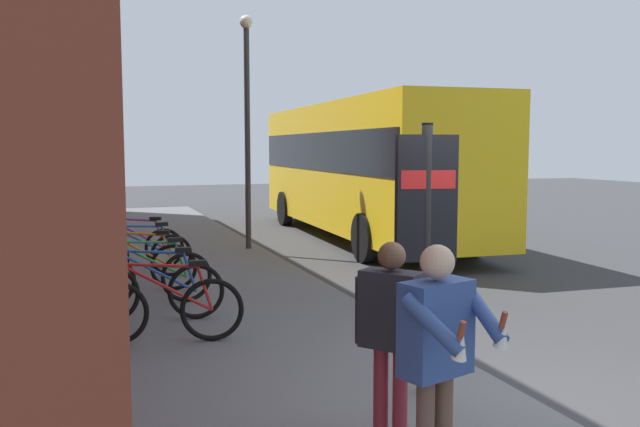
{
  "coord_description": "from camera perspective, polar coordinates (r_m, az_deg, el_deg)",
  "views": [
    {
      "loc": [
        -4.84,
        3.67,
        2.31
      ],
      "look_at": [
        3.59,
        0.66,
        1.42
      ],
      "focal_mm": 37.53,
      "sensor_mm": 36.0,
      "label": 1
    }
  ],
  "objects": [
    {
      "name": "bicycle_beside_lamp",
      "position": [
        12.61,
        -15.44,
        -2.74
      ],
      "size": [
        0.65,
        1.71,
        0.97
      ],
      "color": "black",
      "rests_on": "sidewalk_pavement"
    },
    {
      "name": "tourist_with_hotdogs",
      "position": [
        4.24,
        10.07,
        -10.88
      ],
      "size": [
        0.65,
        0.64,
        1.6
      ],
      "color": "brown",
      "rests_on": "sidewalk_pavement"
    },
    {
      "name": "street_lamp",
      "position": [
        14.48,
        -6.23,
        8.67
      ],
      "size": [
        0.28,
        0.28,
        4.96
      ],
      "color": "#333338",
      "rests_on": "sidewalk_pavement"
    },
    {
      "name": "bicycle_end_of_row",
      "position": [
        7.74,
        -13.05,
        -7.93
      ],
      "size": [
        0.53,
        1.75,
        0.97
      ],
      "color": "black",
      "rests_on": "sidewalk_pavement"
    },
    {
      "name": "bicycle_mid_rack",
      "position": [
        11.56,
        -15.07,
        -3.48
      ],
      "size": [
        0.48,
        1.77,
        0.97
      ],
      "color": "black",
      "rests_on": "sidewalk_pavement"
    },
    {
      "name": "city_bus",
      "position": [
        16.87,
        3.67,
        4.34
      ],
      "size": [
        10.61,
        3.04,
        3.35
      ],
      "color": "yellow",
      "rests_on": "ground"
    },
    {
      "name": "bicycle_far_end",
      "position": [
        9.62,
        -14.36,
        -5.29
      ],
      "size": [
        0.48,
        1.77,
        0.97
      ],
      "color": "black",
      "rests_on": "sidewalk_pavement"
    },
    {
      "name": "pedestrian_near_bus",
      "position": [
        4.91,
        6.08,
        -9.28
      ],
      "size": [
        0.48,
        0.44,
        1.52
      ],
      "color": "maroon",
      "rests_on": "sidewalk_pavement"
    },
    {
      "name": "station_facade",
      "position": [
        13.92,
        -20.5,
        11.81
      ],
      "size": [
        22.0,
        0.65,
        7.77
      ],
      "color": "brown",
      "rests_on": "ground"
    },
    {
      "name": "bicycle_nearest_sign",
      "position": [
        10.58,
        -15.16,
        -4.32
      ],
      "size": [
        0.62,
        1.72,
        0.97
      ],
      "color": "black",
      "rests_on": "sidewalk_pavement"
    },
    {
      "name": "sidewalk_pavement",
      "position": [
        13.17,
        -11.0,
        -4.26
      ],
      "size": [
        24.0,
        3.5,
        0.12
      ],
      "primitive_type": "cube",
      "color": "slate",
      "rests_on": "ground"
    },
    {
      "name": "ground",
      "position": [
        12.02,
        3.62,
        -5.41
      ],
      "size": [
        60.0,
        60.0,
        0.0
      ],
      "primitive_type": "plane",
      "color": "#38383A"
    },
    {
      "name": "transit_info_sign",
      "position": [
        5.87,
        9.04,
        -0.19
      ],
      "size": [
        0.15,
        0.56,
        2.4
      ],
      "color": "black",
      "rests_on": "sidewalk_pavement"
    },
    {
      "name": "bicycle_under_window",
      "position": [
        8.74,
        -13.93,
        -6.39
      ],
      "size": [
        0.48,
        1.76,
        0.97
      ],
      "color": "black",
      "rests_on": "sidewalk_pavement"
    }
  ]
}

